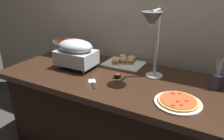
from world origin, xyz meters
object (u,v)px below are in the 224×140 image
Objects in this scene: heat_lamp at (153,27)px; pizza_plate_center at (67,42)px; chafing_dish at (76,52)px; utensil_holder at (217,81)px; sauce_cup_near at (118,76)px; serving_spatula at (93,83)px; pizza_plate_front at (178,102)px; sandwich_platter at (124,62)px.

heat_lamp is 1.10m from pizza_plate_center.
chafing_dish reaches higher than utensil_holder.
heat_lamp reaches higher than pizza_plate_center.
heat_lamp is at bearing 9.12° from sauce_cup_near.
heat_lamp is 0.61m from utensil_holder.
serving_spatula is (-0.37, -0.23, -0.42)m from heat_lamp.
pizza_plate_front is 1.04× the size of pizza_plate_center.
pizza_plate_center reaches higher than pizza_plate_front.
heat_lamp reaches higher than chafing_dish.
sandwich_platter is at bearing 86.65° from serving_spatula.
pizza_plate_front is at bearing -119.48° from utensil_holder.
heat_lamp is at bearing -14.71° from pizza_plate_center.
serving_spatula is at bearing -93.35° from sandwich_platter.
pizza_plate_front reaches higher than serving_spatula.
utensil_holder is 0.92m from serving_spatula.
heat_lamp is at bearing -39.17° from sandwich_platter.
sauce_cup_near is at bearing 56.96° from serving_spatula.
pizza_plate_front is 5.25× the size of sauce_cup_near.
sandwich_platter is (-0.34, 0.28, -0.41)m from heat_lamp.
heat_lamp is 0.48m from sauce_cup_near.
heat_lamp is 1.90× the size of pizza_plate_center.
chafing_dish reaches higher than serving_spatula.
serving_spatula is (-0.12, -0.19, -0.02)m from sauce_cup_near.
sauce_cup_near is at bearing -74.10° from sandwich_platter.
sauce_cup_near is at bearing 161.65° from pizza_plate_front.
sandwich_platter is at bearing 141.17° from pizza_plate_front.
heat_lamp is 9.61× the size of sauce_cup_near.
serving_spatula is (0.65, -0.49, -0.13)m from pizza_plate_center.
pizza_plate_front is 0.82× the size of sandwich_platter.
sauce_cup_near is (0.43, -0.02, -0.13)m from chafing_dish.
pizza_plate_center is at bearing 140.17° from chafing_dish.
utensil_holder is at bearing -5.16° from pizza_plate_center.
sandwich_platter is (-0.61, 0.49, 0.01)m from pizza_plate_front.
chafing_dish is 0.45m from pizza_plate_center.
pizza_plate_front is (0.27, -0.21, -0.42)m from heat_lamp.
pizza_plate_front is at bearing -38.39° from heat_lamp.
heat_lamp reaches higher than serving_spatula.
utensil_holder is 1.51× the size of serving_spatula.
chafing_dish is 0.47m from sandwich_platter.
utensil_holder reaches higher than serving_spatula.
chafing_dish is at bearing -138.30° from sandwich_platter.
pizza_plate_center reaches higher than sauce_cup_near.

